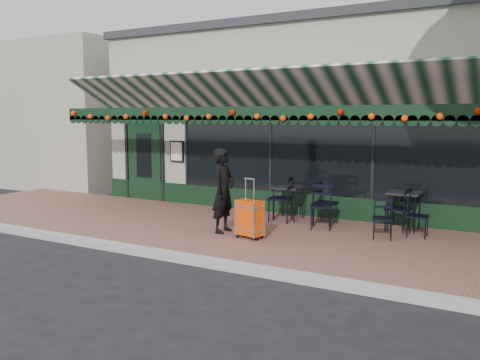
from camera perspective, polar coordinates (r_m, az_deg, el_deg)
The scene contains 15 objects.
ground at distance 8.26m, azimuth -2.54°, elevation -9.70°, with size 80.00×80.00×0.00m, color black.
sidewalk at distance 9.93m, azimuth 3.62°, elevation -6.37°, with size 18.00×4.00×0.15m, color brown.
curb at distance 8.17m, azimuth -2.84°, elevation -9.34°, with size 18.00×0.16×0.15m, color #9E9E99.
restaurant_building at distance 15.13m, azimuth 13.43°, elevation 6.47°, with size 12.00×9.60×4.50m.
neighbor_building_left at distance 22.62m, azimuth -20.17°, elevation 6.70°, with size 12.00×8.00×4.80m, color gray.
woman at distance 9.82m, azimuth -1.88°, elevation -1.22°, with size 0.60×0.39×1.63m, color black.
suitcase at distance 9.39m, azimuth 1.09°, elevation -4.34°, with size 0.54×0.40×1.11m.
cafe_table_a at distance 10.59m, azimuth 17.98°, elevation -1.69°, with size 0.61×0.61×0.76m.
cafe_table_b at distance 11.14m, azimuth 5.46°, elevation -1.12°, with size 0.59×0.59×0.72m.
chair_a_left at distance 10.44m, azimuth 17.30°, elevation -3.15°, with size 0.44×0.44×0.88m, color black, non-canonical shape.
chair_a_right at distance 10.05m, azimuth 19.34°, elevation -3.91°, with size 0.39×0.39×0.77m, color black, non-canonical shape.
chair_a_front at distance 9.70m, azimuth 15.73°, elevation -4.24°, with size 0.37×0.37×0.75m, color black, non-canonical shape.
chair_b_left at distance 10.93m, azimuth 4.56°, elevation -2.14°, with size 0.49×0.49×0.97m, color black, non-canonical shape.
chair_b_right at distance 10.80m, azimuth 9.57°, elevation -2.60°, with size 0.43×0.43×0.87m, color black, non-canonical shape.
chair_b_front at distance 10.31m, azimuth 9.12°, elevation -2.99°, with size 0.45×0.45×0.89m, color black, non-canonical shape.
Camera 1 is at (4.20, -6.70, 2.39)m, focal length 38.00 mm.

